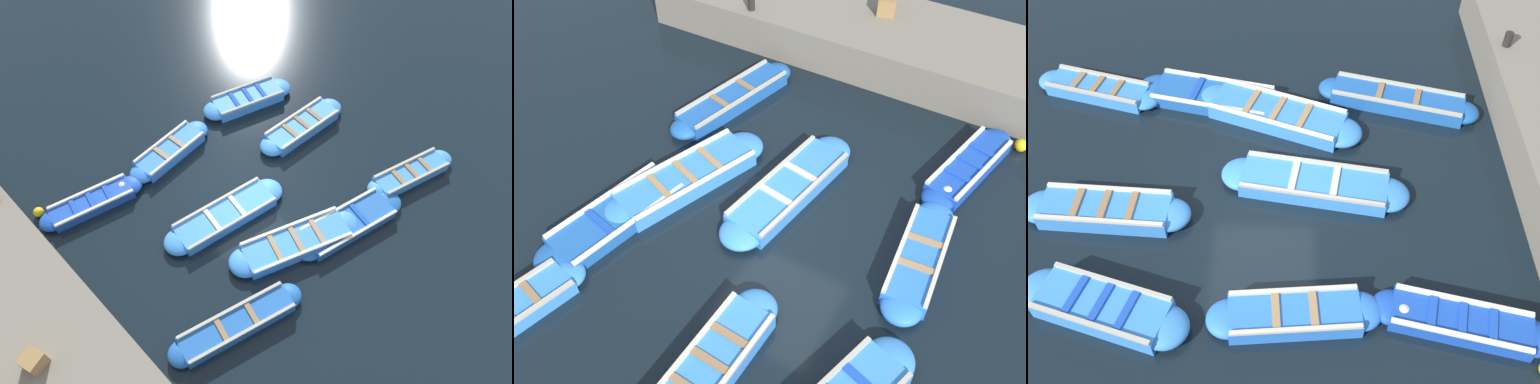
% 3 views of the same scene
% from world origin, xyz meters
% --- Properties ---
extents(ground_plane, '(120.00, 120.00, 0.00)m').
position_xyz_m(ground_plane, '(0.00, 0.00, 0.00)').
color(ground_plane, black).
extents(boat_alongside, '(3.29, 1.44, 0.38)m').
position_xyz_m(boat_alongside, '(3.67, -2.76, 0.16)').
color(boat_alongside, '#1947B7').
rests_on(boat_alongside, ground).
extents(boat_stern_in, '(4.10, 1.59, 0.40)m').
position_xyz_m(boat_stern_in, '(1.15, 0.40, 0.17)').
color(boat_stern_in, '#3884E0').
rests_on(boat_stern_in, ground).
extents(boat_inner_gap, '(3.21, 1.02, 0.42)m').
position_xyz_m(boat_inner_gap, '(0.73, -2.66, 0.18)').
color(boat_inner_gap, blue).
rests_on(boat_inner_gap, ground).
extents(boat_far_corner, '(3.52, 1.08, 0.43)m').
position_xyz_m(boat_far_corner, '(-3.08, -0.36, 0.19)').
color(boat_far_corner, '#3884E0').
rests_on(boat_far_corner, ground).
extents(boat_end_of_row, '(3.93, 1.80, 0.36)m').
position_xyz_m(boat_end_of_row, '(-1.21, 3.14, 0.15)').
color(boat_end_of_row, '#1E59AD').
rests_on(boat_end_of_row, ground).
extents(boat_mid_row, '(3.89, 1.70, 0.42)m').
position_xyz_m(boat_mid_row, '(3.18, 3.04, 0.18)').
color(boat_mid_row, '#1E59AD').
rests_on(boat_mid_row, ground).
extents(boat_near_quay, '(4.14, 2.34, 0.42)m').
position_xyz_m(boat_near_quay, '(0.34, 2.50, 0.18)').
color(boat_near_quay, '#3884E0').
rests_on(boat_near_quay, ground).
extents(quay_wall, '(3.10, 13.93, 1.09)m').
position_xyz_m(quay_wall, '(6.92, 0.00, 0.54)').
color(quay_wall, slate).
rests_on(quay_wall, ground).
extents(bollard_mid_north, '(0.20, 0.20, 0.35)m').
position_xyz_m(bollard_mid_north, '(5.72, 3.97, 1.26)').
color(bollard_mid_north, black).
rests_on(bollard_mid_north, quay_wall).
extents(wooden_crate, '(0.57, 0.57, 0.46)m').
position_xyz_m(wooden_crate, '(7.27, 0.76, 1.31)').
color(wooden_crate, olive).
rests_on(wooden_crate, quay_wall).
extents(buoy_orange_near, '(0.30, 0.30, 0.30)m').
position_xyz_m(buoy_orange_near, '(4.98, -3.61, 0.15)').
color(buoy_orange_near, '#EAB214').
rests_on(buoy_orange_near, ground).
extents(buoy_yellow_far, '(0.34, 0.34, 0.34)m').
position_xyz_m(buoy_yellow_far, '(2.67, -2.58, 0.17)').
color(buoy_yellow_far, silver).
rests_on(buoy_yellow_far, ground).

